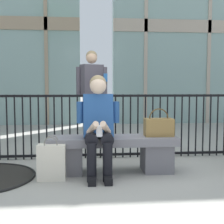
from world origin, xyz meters
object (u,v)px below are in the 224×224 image
Objects in this scene: shopping_bag at (52,162)px; seated_person_with_phone at (98,122)px; bystander_at_railing at (92,91)px; handbag_on_bench at (159,127)px; stone_bench at (113,151)px.

seated_person_with_phone is at bearing 12.66° from shopping_bag.
seated_person_with_phone is 0.71× the size of bystander_at_railing.
seated_person_with_phone is at bearing -171.16° from handbag_on_bench.
seated_person_with_phone reaches higher than stone_bench.
bystander_at_railing is at bearing 75.40° from shopping_bag.
handbag_on_bench is 0.21× the size of bystander_at_railing.
handbag_on_bench is at bearing 8.84° from seated_person_with_phone.
bystander_at_railing is (-0.03, 1.85, 0.35)m from seated_person_with_phone.
handbag_on_bench reaches higher than stone_bench.
stone_bench is at bearing 35.09° from seated_person_with_phone.
stone_bench is 0.94× the size of bystander_at_railing.
seated_person_with_phone is 0.71m from shopping_bag.
seated_person_with_phone reaches higher than handbag_on_bench.
shopping_bag is 0.30× the size of bystander_at_railing.
shopping_bag is (-0.73, -0.25, -0.06)m from stone_bench.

